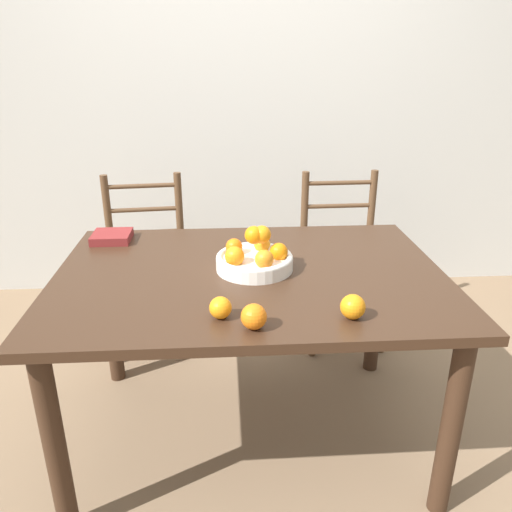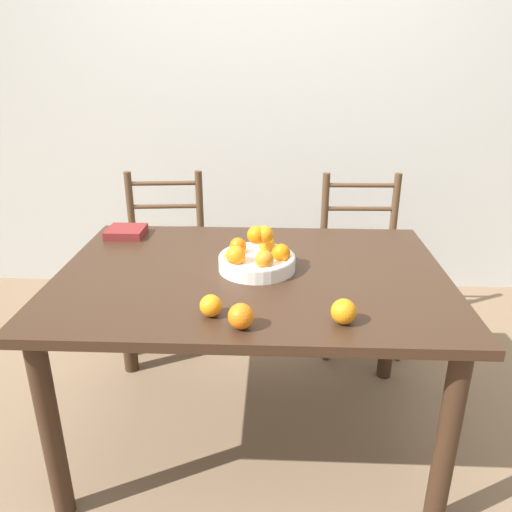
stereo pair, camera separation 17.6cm
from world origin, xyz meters
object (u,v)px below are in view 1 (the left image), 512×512
Objects in this scene: fruit_bowl at (255,257)px; orange_loose_1 at (353,307)px; orange_loose_0 at (220,308)px; orange_loose_2 at (254,317)px; book_stack at (112,237)px; chair_right at (342,260)px; chair_left at (146,265)px.

orange_loose_1 is (0.27, -0.39, -0.01)m from fruit_bowl.
orange_loose_2 is (0.10, -0.07, 0.00)m from orange_loose_0.
orange_loose_0 is at bearing -56.74° from book_stack.
orange_loose_0 is 0.08× the size of chair_right.
fruit_bowl reaches higher than book_stack.
orange_loose_2 is at bearing -35.62° from orange_loose_0.
fruit_bowl is at bearing 86.03° from orange_loose_2.
fruit_bowl is at bearing 70.73° from orange_loose_0.
chair_left is at bearing 124.63° from fruit_bowl.
orange_loose_0 is at bearing -109.27° from fruit_bowl.
fruit_bowl is 0.39m from orange_loose_0.
orange_loose_0 is 0.90× the size of orange_loose_1.
orange_loose_2 is 0.48× the size of book_stack.
chair_right is 1.24m from book_stack.
chair_right reaches higher than orange_loose_2.
orange_loose_1 is (0.40, -0.03, 0.00)m from orange_loose_0.
orange_loose_1 is 0.31m from orange_loose_2.
fruit_bowl is 3.71× the size of orange_loose_2.
chair_right is (0.56, 1.21, -0.33)m from orange_loose_2.
book_stack is at bearing 149.47° from fruit_bowl.
orange_loose_2 is 0.08× the size of chair_left.
orange_loose_2 is 0.08× the size of chair_right.
book_stack is at bearing -161.12° from chair_right.
orange_loose_2 is 1.37m from chair_right.
fruit_bowl is at bearing -60.70° from chair_left.
fruit_bowl is at bearing -125.82° from chair_right.
chair_right reaches higher than orange_loose_0.
fruit_bowl is 0.99m from chair_right.
fruit_bowl is 0.48m from orange_loose_1.
chair_right is at bearing 55.70° from fruit_bowl.
chair_left is (-0.53, 0.77, -0.34)m from fruit_bowl.
book_stack is at bearing 123.26° from orange_loose_0.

